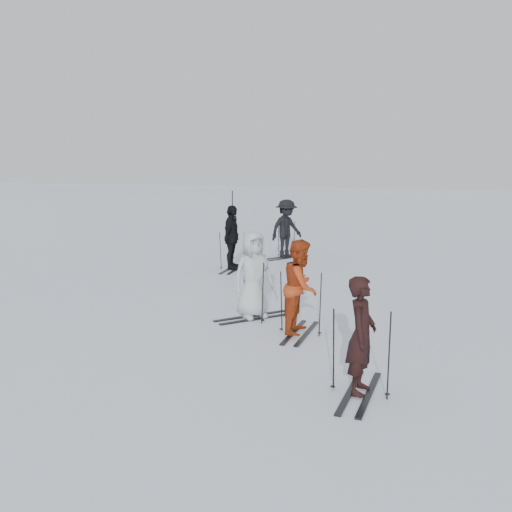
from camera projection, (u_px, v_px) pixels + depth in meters
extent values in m
plane|color=silver|center=(243.00, 304.00, 13.57)|extent=(120.00, 120.00, 0.00)
imported|color=black|center=(361.00, 337.00, 8.21)|extent=(0.44, 0.65, 1.73)
imported|color=#A13612|center=(301.00, 288.00, 11.11)|extent=(0.72, 0.91, 1.85)
imported|color=#ADB4B7|center=(253.00, 276.00, 12.20)|extent=(1.06, 1.07, 1.87)
imported|color=black|center=(232.00, 238.00, 17.65)|extent=(0.54, 1.19, 1.99)
imported|color=black|center=(286.00, 229.00, 19.86)|extent=(1.35, 1.49, 2.01)
cylinder|color=black|center=(232.00, 215.00, 24.55)|extent=(0.06, 0.06, 2.10)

